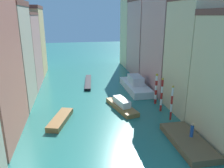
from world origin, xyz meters
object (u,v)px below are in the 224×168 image
object	(u,v)px
mooring_pole_2	(156,88)
gondola_black	(88,82)
person_on_dock	(192,131)
motorboat_0	(122,105)
mooring_pole_0	(172,103)
motorboat_1	(60,119)
vaporetto_white	(135,85)
mooring_pole_1	(162,94)
waterfront_dock	(188,141)

from	to	relation	value
mooring_pole_2	gondola_black	distance (m)	15.78
person_on_dock	motorboat_0	xyz separation A→B (m)	(-5.31, 10.00, -0.82)
mooring_pole_0	motorboat_1	distance (m)	14.34
vaporetto_white	motorboat_0	xyz separation A→B (m)	(-4.33, -7.79, -0.33)
motorboat_1	mooring_pole_1	bearing A→B (deg)	3.50
mooring_pole_0	mooring_pole_1	bearing A→B (deg)	94.29
motorboat_1	mooring_pole_0	bearing A→B (deg)	-7.87
motorboat_1	gondola_black	bearing A→B (deg)	73.52
vaporetto_white	motorboat_1	world-z (taller)	vaporetto_white
motorboat_0	vaporetto_white	bearing A→B (deg)	60.95
motorboat_0	motorboat_1	distance (m)	8.98
mooring_pole_1	motorboat_0	world-z (taller)	mooring_pole_1
mooring_pole_2	gondola_black	world-z (taller)	mooring_pole_2
person_on_dock	gondola_black	size ratio (longest dim) A/B	0.16
mooring_pole_0	gondola_black	size ratio (longest dim) A/B	0.47
mooring_pole_0	motorboat_0	xyz separation A→B (m)	(-5.48, 4.56, -1.80)
mooring_pole_2	mooring_pole_0	bearing A→B (deg)	-90.63
vaporetto_white	gondola_black	xyz separation A→B (m)	(-8.14, 5.73, -0.66)
mooring_pole_2	motorboat_0	bearing A→B (deg)	-169.77
waterfront_dock	person_on_dock	world-z (taller)	person_on_dock
mooring_pole_0	vaporetto_white	bearing A→B (deg)	95.32
mooring_pole_0	motorboat_1	size ratio (longest dim) A/B	0.76
waterfront_dock	mooring_pole_0	world-z (taller)	mooring_pole_0
mooring_pole_2	vaporetto_white	distance (m)	7.07
motorboat_1	motorboat_0	bearing A→B (deg)	16.94
vaporetto_white	motorboat_0	size ratio (longest dim) A/B	1.37
waterfront_dock	mooring_pole_2	size ratio (longest dim) A/B	1.56
mooring_pole_0	mooring_pole_2	bearing A→B (deg)	89.37
mooring_pole_0	vaporetto_white	size ratio (longest dim) A/B	0.47
waterfront_dock	gondola_black	distance (m)	25.31
motorboat_1	waterfront_dock	bearing A→B (deg)	-29.85
person_on_dock	vaporetto_white	bearing A→B (deg)	93.17
waterfront_dock	mooring_pole_1	world-z (taller)	mooring_pole_1
gondola_black	motorboat_0	xyz separation A→B (m)	(3.81, -13.52, 0.33)
waterfront_dock	motorboat_1	distance (m)	15.41
mooring_pole_1	mooring_pole_2	world-z (taller)	mooring_pole_1
waterfront_dock	vaporetto_white	distance (m)	18.09
mooring_pole_2	motorboat_1	distance (m)	14.73
person_on_dock	mooring_pole_2	bearing A→B (deg)	88.82
motorboat_0	mooring_pole_0	bearing A→B (deg)	-39.77
waterfront_dock	mooring_pole_0	size ratio (longest dim) A/B	1.61
mooring_pole_1	mooring_pole_0	bearing A→B (deg)	-85.71
gondola_black	motorboat_0	bearing A→B (deg)	-74.25
mooring_pole_2	person_on_dock	bearing A→B (deg)	-91.18
waterfront_dock	vaporetto_white	size ratio (longest dim) A/B	0.75
vaporetto_white	mooring_pole_2	bearing A→B (deg)	-79.88
mooring_pole_2	motorboat_0	world-z (taller)	mooring_pole_2
mooring_pole_0	vaporetto_white	world-z (taller)	mooring_pole_0
person_on_dock	gondola_black	xyz separation A→B (m)	(-9.13, 23.51, -1.15)
mooring_pole_0	vaporetto_white	distance (m)	12.49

